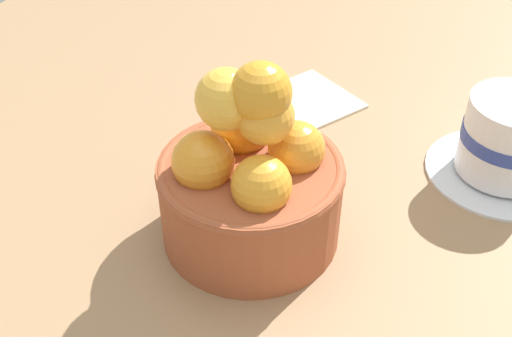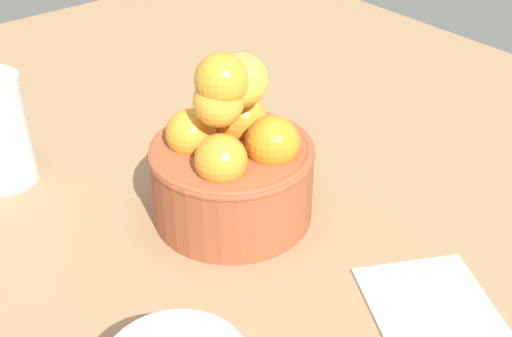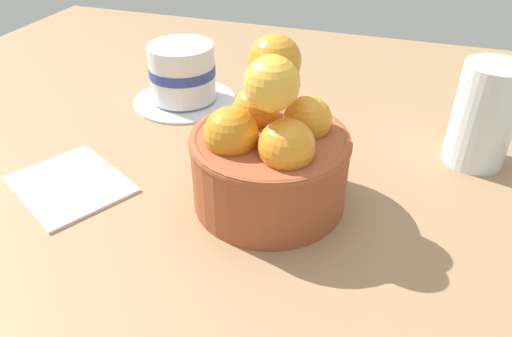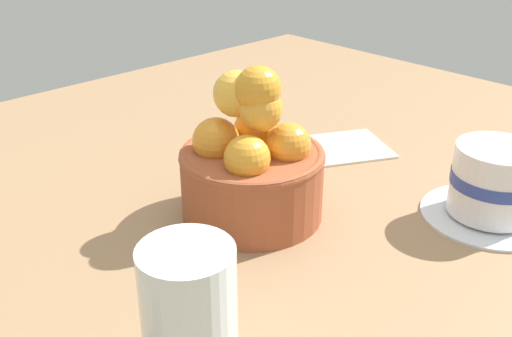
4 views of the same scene
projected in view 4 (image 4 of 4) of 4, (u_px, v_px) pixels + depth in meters
ground_plane at (252, 229)px, 62.21cm from camera, size 119.87×103.29×3.51cm
terracotta_bowl at (252, 165)px, 59.03cm from camera, size 14.43×14.43×15.85cm
coffee_cup at (493, 185)px, 59.46cm from camera, size 13.42×13.42×7.72cm
water_glass at (190, 320)px, 38.57cm from camera, size 6.25×6.25×10.86cm
folded_napkin at (341, 147)px, 76.14cm from camera, size 14.45×13.57×0.60cm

